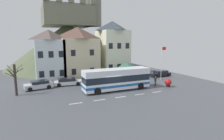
{
  "coord_description": "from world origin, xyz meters",
  "views": [
    {
      "loc": [
        -10.38,
        -22.94,
        7.42
      ],
      "look_at": [
        1.64,
        4.02,
        2.59
      ],
      "focal_mm": 28.67,
      "sensor_mm": 36.0,
      "label": 1
    }
  ],
  "objects_px": {
    "townhouse_01": "(78,53)",
    "transit_bus": "(117,79)",
    "townhouse_02": "(112,49)",
    "parked_car_02": "(39,85)",
    "hilltop_castle": "(68,43)",
    "pedestrian_01": "(155,81)",
    "bus_shelter": "(126,66)",
    "harbour_buoy": "(168,82)",
    "pedestrian_00": "(142,78)",
    "flagpole": "(162,61)",
    "bare_tree_00": "(15,79)",
    "townhouse_00": "(50,56)",
    "parked_car_00": "(134,75)",
    "parked_car_03": "(160,73)",
    "public_bench": "(128,77)",
    "parked_car_01": "(68,82)"
  },
  "relations": [
    {
      "from": "parked_car_00",
      "to": "parked_car_02",
      "type": "relative_size",
      "value": 1.08
    },
    {
      "from": "townhouse_02",
      "to": "parked_car_01",
      "type": "bearing_deg",
      "value": -153.35
    },
    {
      "from": "townhouse_02",
      "to": "flagpole",
      "type": "xyz_separation_m",
      "value": [
        6.63,
        -8.27,
        -2.05
      ]
    },
    {
      "from": "townhouse_02",
      "to": "pedestrian_00",
      "type": "relative_size",
      "value": 7.45
    },
    {
      "from": "townhouse_01",
      "to": "parked_car_00",
      "type": "distance_m",
      "value": 11.91
    },
    {
      "from": "bus_shelter",
      "to": "bare_tree_00",
      "type": "distance_m",
      "value": 17.59
    },
    {
      "from": "hilltop_castle",
      "to": "flagpole",
      "type": "bearing_deg",
      "value": -61.72
    },
    {
      "from": "townhouse_02",
      "to": "bus_shelter",
      "type": "bearing_deg",
      "value": -94.74
    },
    {
      "from": "townhouse_02",
      "to": "hilltop_castle",
      "type": "distance_m",
      "value": 17.22
    },
    {
      "from": "hilltop_castle",
      "to": "flagpole",
      "type": "distance_m",
      "value": 27.67
    },
    {
      "from": "parked_car_01",
      "to": "pedestrian_01",
      "type": "distance_m",
      "value": 14.67
    },
    {
      "from": "parked_car_01",
      "to": "harbour_buoy",
      "type": "xyz_separation_m",
      "value": [
        14.66,
        -7.79,
        0.14
      ]
    },
    {
      "from": "townhouse_00",
      "to": "parked_car_02",
      "type": "distance_m",
      "value": 7.21
    },
    {
      "from": "parked_car_01",
      "to": "public_bench",
      "type": "bearing_deg",
      "value": 5.34
    },
    {
      "from": "townhouse_02",
      "to": "harbour_buoy",
      "type": "bearing_deg",
      "value": -72.9
    },
    {
      "from": "parked_car_03",
      "to": "bare_tree_00",
      "type": "relative_size",
      "value": 1.06
    },
    {
      "from": "townhouse_00",
      "to": "public_bench",
      "type": "bearing_deg",
      "value": -21.24
    },
    {
      "from": "townhouse_01",
      "to": "transit_bus",
      "type": "xyz_separation_m",
      "value": [
        3.09,
        -11.43,
        -3.41
      ]
    },
    {
      "from": "townhouse_02",
      "to": "parked_car_02",
      "type": "height_order",
      "value": "townhouse_02"
    },
    {
      "from": "bus_shelter",
      "to": "parked_car_03",
      "type": "relative_size",
      "value": 0.81
    },
    {
      "from": "harbour_buoy",
      "to": "bare_tree_00",
      "type": "bearing_deg",
      "value": 167.68
    },
    {
      "from": "townhouse_01",
      "to": "pedestrian_00",
      "type": "bearing_deg",
      "value": -45.54
    },
    {
      "from": "parked_car_00",
      "to": "townhouse_01",
      "type": "bearing_deg",
      "value": 142.56
    },
    {
      "from": "townhouse_00",
      "to": "townhouse_02",
      "type": "bearing_deg",
      "value": 1.7
    },
    {
      "from": "transit_bus",
      "to": "townhouse_01",
      "type": "bearing_deg",
      "value": 105.34
    },
    {
      "from": "parked_car_00",
      "to": "parked_car_03",
      "type": "distance_m",
      "value": 6.3
    },
    {
      "from": "pedestrian_01",
      "to": "flagpole",
      "type": "distance_m",
      "value": 6.0
    },
    {
      "from": "parked_car_00",
      "to": "parked_car_02",
      "type": "xyz_separation_m",
      "value": [
        -17.45,
        -0.6,
        -0.01
      ]
    },
    {
      "from": "townhouse_00",
      "to": "townhouse_01",
      "type": "distance_m",
      "value": 5.54
    },
    {
      "from": "hilltop_castle",
      "to": "parked_car_00",
      "type": "distance_m",
      "value": 23.73
    },
    {
      "from": "transit_bus",
      "to": "pedestrian_00",
      "type": "distance_m",
      "value": 6.42
    },
    {
      "from": "hilltop_castle",
      "to": "pedestrian_01",
      "type": "distance_m",
      "value": 29.67
    },
    {
      "from": "bus_shelter",
      "to": "harbour_buoy",
      "type": "xyz_separation_m",
      "value": [
        4.65,
        -5.75,
        -2.29
      ]
    },
    {
      "from": "pedestrian_00",
      "to": "flagpole",
      "type": "height_order",
      "value": "flagpole"
    },
    {
      "from": "townhouse_00",
      "to": "bus_shelter",
      "type": "bearing_deg",
      "value": -29.63
    },
    {
      "from": "pedestrian_01",
      "to": "townhouse_02",
      "type": "bearing_deg",
      "value": 102.46
    },
    {
      "from": "hilltop_castle",
      "to": "pedestrian_00",
      "type": "relative_size",
      "value": 21.21
    },
    {
      "from": "bus_shelter",
      "to": "parked_car_02",
      "type": "relative_size",
      "value": 0.86
    },
    {
      "from": "hilltop_castle",
      "to": "pedestrian_00",
      "type": "distance_m",
      "value": 26.99
    },
    {
      "from": "pedestrian_00",
      "to": "townhouse_00",
      "type": "bearing_deg",
      "value": 149.1
    },
    {
      "from": "parked_car_03",
      "to": "harbour_buoy",
      "type": "bearing_deg",
      "value": 59.03
    },
    {
      "from": "bus_shelter",
      "to": "pedestrian_01",
      "type": "bearing_deg",
      "value": -53.54
    },
    {
      "from": "transit_bus",
      "to": "flagpole",
      "type": "xyz_separation_m",
      "value": [
        10.94,
        3.02,
        2.08
      ]
    },
    {
      "from": "townhouse_02",
      "to": "parked_car_03",
      "type": "relative_size",
      "value": 2.52
    },
    {
      "from": "parked_car_02",
      "to": "pedestrian_01",
      "type": "relative_size",
      "value": 2.73
    },
    {
      "from": "parked_car_03",
      "to": "bus_shelter",
      "type": "bearing_deg",
      "value": 11.05
    },
    {
      "from": "harbour_buoy",
      "to": "bare_tree_00",
      "type": "distance_m",
      "value": 22.77
    },
    {
      "from": "parked_car_03",
      "to": "public_bench",
      "type": "distance_m",
      "value": 7.86
    },
    {
      "from": "harbour_buoy",
      "to": "bare_tree_00",
      "type": "height_order",
      "value": "bare_tree_00"
    },
    {
      "from": "bus_shelter",
      "to": "pedestrian_01",
      "type": "distance_m",
      "value": 5.79
    }
  ]
}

